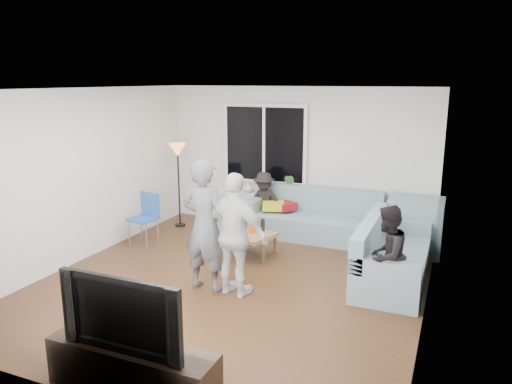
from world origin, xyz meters
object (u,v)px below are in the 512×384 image
at_px(sofa_right_section, 394,251).
at_px(tv_console, 133,368).
at_px(television, 129,310).
at_px(player_right, 235,235).
at_px(spectator_right, 387,256).
at_px(side_chair, 143,220).
at_px(floor_lamp, 179,186).
at_px(spectator_back, 264,202).
at_px(sofa_back_section, 313,214).
at_px(player_left, 205,225).
at_px(coffee_table, 240,242).

xyz_separation_m(sofa_right_section, tv_console, (-1.81, -3.41, -0.20)).
distance_m(tv_console, television, 0.56).
distance_m(player_right, spectator_right, 1.87).
bearing_deg(side_chair, floor_lamp, 99.48).
distance_m(floor_lamp, spectator_back, 1.64).
bearing_deg(floor_lamp, player_right, -45.81).
distance_m(floor_lamp, player_right, 3.25).
bearing_deg(tv_console, floor_lamp, 116.77).
xyz_separation_m(tv_console, television, (-0.00, 0.00, 0.56)).
distance_m(sofa_back_section, sofa_right_section, 2.05).
height_order(sofa_back_section, tv_console, sofa_back_section).
bearing_deg(tv_console, player_left, 101.52).
bearing_deg(television, player_left, 101.52).
distance_m(spectator_back, tv_console, 4.86).
distance_m(sofa_back_section, coffee_table, 1.52).
distance_m(side_chair, spectator_right, 4.14).
height_order(sofa_back_section, player_left, player_left).
bearing_deg(floor_lamp, spectator_right, -24.61).
distance_m(player_right, tv_console, 2.24).
height_order(sofa_back_section, spectator_right, spectator_right).
bearing_deg(player_left, coffee_table, -81.76).
relative_size(player_right, spectator_right, 1.27).
bearing_deg(spectator_back, player_left, -85.44).
distance_m(player_left, player_right, 0.45).
xyz_separation_m(player_left, player_right, (0.44, -0.01, -0.08)).
bearing_deg(sofa_right_section, coffee_table, 87.51).
xyz_separation_m(spectator_right, spectator_back, (-2.48, 2.18, -0.08)).
bearing_deg(spectator_right, tv_console, -17.49).
bearing_deg(sofa_right_section, sofa_back_section, 48.51).
xyz_separation_m(coffee_table, player_right, (0.56, -1.35, 0.60)).
distance_m(coffee_table, tv_console, 3.56).
distance_m(coffee_table, floor_lamp, 2.04).
xyz_separation_m(spectator_right, television, (-1.81, -2.62, 0.15)).
relative_size(floor_lamp, player_left, 0.89).
xyz_separation_m(sofa_right_section, player_left, (-2.25, -1.24, 0.45)).
bearing_deg(television, tv_console, 0.00).
xyz_separation_m(sofa_back_section, spectator_back, (-0.94, 0.03, 0.12)).
height_order(sofa_right_section, spectator_back, spectator_back).
bearing_deg(spectator_back, tv_console, -82.47).
bearing_deg(floor_lamp, spectator_back, 11.05).
distance_m(floor_lamp, player_left, 2.95).
distance_m(spectator_right, television, 3.19).
bearing_deg(player_right, television, 100.46).
distance_m(sofa_back_section, television, 4.79).
xyz_separation_m(player_left, television, (0.44, -2.17, -0.09)).
bearing_deg(coffee_table, spectator_right, -20.54).
height_order(coffee_table, spectator_right, spectator_right).
bearing_deg(television, sofa_back_section, 86.79).
height_order(sofa_right_section, spectator_right, spectator_right).
bearing_deg(floor_lamp, side_chair, -90.00).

